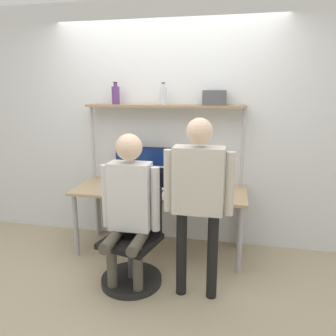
# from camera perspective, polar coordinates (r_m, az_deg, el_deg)

# --- Properties ---
(ground_plane) EXTENTS (12.00, 12.00, 0.00)m
(ground_plane) POSITION_cam_1_polar(r_m,az_deg,el_deg) (3.48, -2.81, -16.84)
(ground_plane) COLOR tan
(wall_back) EXTENTS (8.00, 0.06, 2.70)m
(wall_back) POSITION_cam_1_polar(r_m,az_deg,el_deg) (3.76, -0.14, 7.26)
(wall_back) COLOR silver
(wall_back) RESTS_ON ground_plane
(desk) EXTENTS (1.83, 0.70, 0.72)m
(desk) POSITION_cam_1_polar(r_m,az_deg,el_deg) (3.54, -1.41, -4.71)
(desk) COLOR tan
(desk) RESTS_ON ground_plane
(shelf_unit) EXTENTS (1.74, 0.22, 1.60)m
(shelf_unit) POSITION_cam_1_polar(r_m,az_deg,el_deg) (3.62, -0.64, 6.99)
(shelf_unit) COLOR #997A56
(shelf_unit) RESTS_ON ground_plane
(monitor) EXTENTS (0.65, 0.23, 0.42)m
(monitor) POSITION_cam_1_polar(r_m,az_deg,el_deg) (3.70, -4.33, 0.90)
(monitor) COLOR black
(monitor) RESTS_ON desk
(laptop) EXTENTS (0.32, 0.25, 0.25)m
(laptop) POSITION_cam_1_polar(r_m,az_deg,el_deg) (3.46, -2.83, -2.76)
(laptop) COLOR silver
(laptop) RESTS_ON desk
(cell_phone) EXTENTS (0.07, 0.15, 0.01)m
(cell_phone) POSITION_cam_1_polar(r_m,az_deg,el_deg) (3.36, 1.32, -4.42)
(cell_phone) COLOR silver
(cell_phone) RESTS_ON desk
(office_chair) EXTENTS (0.56, 0.56, 0.90)m
(office_chair) POSITION_cam_1_polar(r_m,az_deg,el_deg) (3.16, -6.07, -14.70)
(office_chair) COLOR black
(office_chair) RESTS_ON ground_plane
(person_seated) EXTENTS (0.53, 0.48, 1.39)m
(person_seated) POSITION_cam_1_polar(r_m,az_deg,el_deg) (2.90, -6.78, -5.49)
(person_seated) COLOR #4C473D
(person_seated) RESTS_ON ground_plane
(person_standing) EXTENTS (0.57, 0.21, 1.55)m
(person_standing) POSITION_cam_1_polar(r_m,az_deg,el_deg) (2.67, 5.29, -3.48)
(person_standing) COLOR black
(person_standing) RESTS_ON ground_plane
(bottle_purple) EXTENTS (0.09, 0.09, 0.24)m
(bottle_purple) POSITION_cam_1_polar(r_m,az_deg,el_deg) (3.75, -9.09, 12.46)
(bottle_purple) COLOR #593372
(bottle_purple) RESTS_ON shelf_unit
(bottle_clear) EXTENTS (0.07, 0.07, 0.23)m
(bottle_clear) POSITION_cam_1_polar(r_m,az_deg,el_deg) (3.60, -0.82, 12.54)
(bottle_clear) COLOR silver
(bottle_clear) RESTS_ON shelf_unit
(storage_box) EXTENTS (0.23, 0.20, 0.15)m
(storage_box) POSITION_cam_1_polar(r_m,az_deg,el_deg) (3.52, 8.10, 12.02)
(storage_box) COLOR #4C4C51
(storage_box) RESTS_ON shelf_unit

